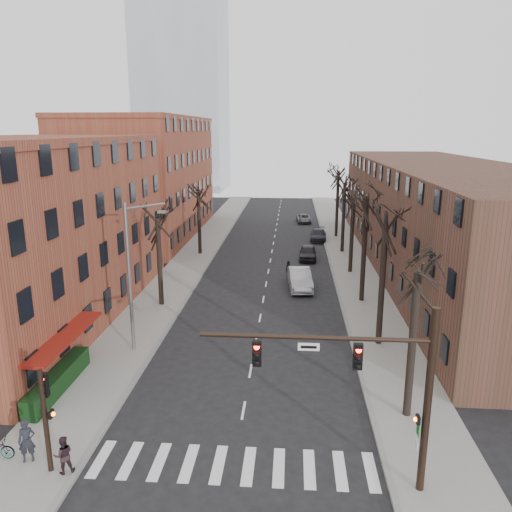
% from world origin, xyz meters
% --- Properties ---
extents(ground, '(160.00, 160.00, 0.00)m').
position_xyz_m(ground, '(0.00, 0.00, 0.00)').
color(ground, black).
rests_on(ground, ground).
extents(sidewalk_left, '(4.00, 90.00, 0.15)m').
position_xyz_m(sidewalk_left, '(-8.00, 35.00, 0.07)').
color(sidewalk_left, gray).
rests_on(sidewalk_left, ground).
extents(sidewalk_right, '(4.00, 90.00, 0.15)m').
position_xyz_m(sidewalk_right, '(8.00, 35.00, 0.07)').
color(sidewalk_right, gray).
rests_on(sidewalk_right, ground).
extents(building_left_near, '(12.00, 26.00, 12.00)m').
position_xyz_m(building_left_near, '(-16.00, 15.00, 6.00)').
color(building_left_near, brown).
rests_on(building_left_near, ground).
extents(building_left_far, '(12.00, 28.00, 14.00)m').
position_xyz_m(building_left_far, '(-16.00, 44.00, 7.00)').
color(building_left_far, brown).
rests_on(building_left_far, ground).
extents(building_right, '(12.00, 50.00, 10.00)m').
position_xyz_m(building_right, '(16.00, 30.00, 5.00)').
color(building_right, '#533127').
rests_on(building_right, ground).
extents(office_tower, '(18.00, 18.00, 60.00)m').
position_xyz_m(office_tower, '(-22.00, 95.00, 30.00)').
color(office_tower, '#B2B7BF').
rests_on(office_tower, ground).
extents(awning_left, '(1.20, 7.00, 0.15)m').
position_xyz_m(awning_left, '(-9.40, 6.00, 0.00)').
color(awning_left, maroon).
rests_on(awning_left, ground).
extents(hedge, '(0.80, 6.00, 1.00)m').
position_xyz_m(hedge, '(-9.50, 5.00, 0.65)').
color(hedge, black).
rests_on(hedge, sidewalk_left).
extents(tree_right_a, '(5.20, 5.20, 10.00)m').
position_xyz_m(tree_right_a, '(7.60, 4.00, 0.00)').
color(tree_right_a, black).
rests_on(tree_right_a, ground).
extents(tree_right_b, '(5.20, 5.20, 10.80)m').
position_xyz_m(tree_right_b, '(7.60, 12.00, 0.00)').
color(tree_right_b, black).
rests_on(tree_right_b, ground).
extents(tree_right_c, '(5.20, 5.20, 11.60)m').
position_xyz_m(tree_right_c, '(7.60, 20.00, 0.00)').
color(tree_right_c, black).
rests_on(tree_right_c, ground).
extents(tree_right_d, '(5.20, 5.20, 10.00)m').
position_xyz_m(tree_right_d, '(7.60, 28.00, 0.00)').
color(tree_right_d, black).
rests_on(tree_right_d, ground).
extents(tree_right_e, '(5.20, 5.20, 10.80)m').
position_xyz_m(tree_right_e, '(7.60, 36.00, 0.00)').
color(tree_right_e, black).
rests_on(tree_right_e, ground).
extents(tree_right_f, '(5.20, 5.20, 11.60)m').
position_xyz_m(tree_right_f, '(7.60, 44.00, 0.00)').
color(tree_right_f, black).
rests_on(tree_right_f, ground).
extents(tree_left_a, '(5.20, 5.20, 9.50)m').
position_xyz_m(tree_left_a, '(-7.60, 18.00, 0.00)').
color(tree_left_a, black).
rests_on(tree_left_a, ground).
extents(tree_left_b, '(5.20, 5.20, 9.50)m').
position_xyz_m(tree_left_b, '(-7.60, 34.00, 0.00)').
color(tree_left_b, black).
rests_on(tree_left_b, ground).
extents(signal_mast_arm, '(8.14, 0.30, 7.20)m').
position_xyz_m(signal_mast_arm, '(5.45, -1.00, 4.40)').
color(signal_mast_arm, black).
rests_on(signal_mast_arm, ground).
extents(signal_pole_left, '(0.47, 0.44, 4.40)m').
position_xyz_m(signal_pole_left, '(-6.99, -0.95, 2.61)').
color(signal_pole_left, black).
rests_on(signal_pole_left, ground).
extents(streetlight, '(2.45, 0.22, 9.03)m').
position_xyz_m(streetlight, '(-7.03, 10.00, 5.01)').
color(streetlight, slate).
rests_on(streetlight, ground).
extents(silver_sedan, '(2.23, 5.22, 1.67)m').
position_xyz_m(silver_sedan, '(2.88, 23.00, 0.84)').
color(silver_sedan, '#A1A2A8').
rests_on(silver_sedan, ground).
extents(parked_car_near, '(1.82, 4.26, 1.44)m').
position_xyz_m(parked_car_near, '(3.80, 32.79, 0.72)').
color(parked_car_near, black).
rests_on(parked_car_near, ground).
extents(parked_car_mid, '(2.09, 4.63, 1.31)m').
position_xyz_m(parked_car_mid, '(5.30, 41.97, 0.66)').
color(parked_car_mid, black).
rests_on(parked_car_mid, ground).
extents(parked_car_far, '(2.22, 4.32, 1.16)m').
position_xyz_m(parked_car_far, '(3.80, 53.79, 0.58)').
color(parked_car_far, '#585A60').
rests_on(parked_car_far, ground).
extents(pedestrian_a, '(0.76, 0.62, 1.78)m').
position_xyz_m(pedestrian_a, '(-8.14, -0.51, 1.04)').
color(pedestrian_a, black).
rests_on(pedestrian_a, sidewalk_left).
extents(pedestrian_b, '(0.93, 0.86, 1.53)m').
position_xyz_m(pedestrian_b, '(-6.40, -1.08, 0.91)').
color(pedestrian_b, black).
rests_on(pedestrian_b, sidewalk_left).
extents(pedestrian_crossing, '(0.72, 1.09, 1.73)m').
position_xyz_m(pedestrian_crossing, '(1.89, 25.51, 0.86)').
color(pedestrian_crossing, black).
rests_on(pedestrian_crossing, ground).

